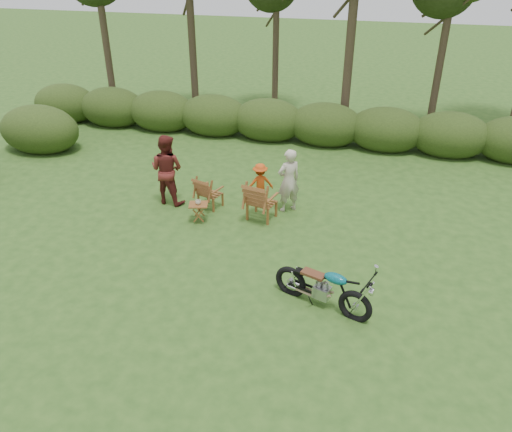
% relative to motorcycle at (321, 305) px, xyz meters
% --- Properties ---
extents(ground, '(80.00, 80.00, 0.00)m').
position_rel_motorcycle_xyz_m(ground, '(-1.14, -0.24, 0.00)').
color(ground, '#264717').
rests_on(ground, ground).
extents(tree_line, '(22.52, 11.62, 8.14)m').
position_rel_motorcycle_xyz_m(tree_line, '(-0.64, 9.50, 3.81)').
color(tree_line, '#3C2B20').
rests_on(tree_line, ground).
extents(motorcycle, '(2.03, 1.31, 1.09)m').
position_rel_motorcycle_xyz_m(motorcycle, '(0.00, 0.00, 0.00)').
color(motorcycle, '#0B8E9B').
rests_on(motorcycle, ground).
extents(lawn_chair_right, '(0.85, 0.85, 1.04)m').
position_rel_motorcycle_xyz_m(lawn_chair_right, '(-1.93, 3.03, 0.00)').
color(lawn_chair_right, brown).
rests_on(lawn_chair_right, ground).
extents(lawn_chair_left, '(0.76, 0.76, 0.88)m').
position_rel_motorcycle_xyz_m(lawn_chair_left, '(-3.37, 3.29, 0.00)').
color(lawn_chair_left, brown).
rests_on(lawn_chair_left, ground).
extents(side_table, '(0.56, 0.51, 0.48)m').
position_rel_motorcycle_xyz_m(side_table, '(-3.39, 2.47, 0.24)').
color(side_table, brown).
rests_on(side_table, ground).
extents(cup, '(0.16, 0.16, 0.11)m').
position_rel_motorcycle_xyz_m(cup, '(-3.38, 2.46, 0.54)').
color(cup, beige).
rests_on(cup, side_table).
extents(adult_a, '(0.72, 0.70, 1.67)m').
position_rel_motorcycle_xyz_m(adult_a, '(-1.38, 3.61, 0.00)').
color(adult_a, '#B8AF98').
rests_on(adult_a, ground).
extents(adult_b, '(1.00, 0.83, 1.86)m').
position_rel_motorcycle_xyz_m(adult_b, '(-4.52, 3.28, 0.00)').
color(adult_b, '#5C1E1A').
rests_on(adult_b, ground).
extents(child, '(0.81, 0.68, 1.09)m').
position_rel_motorcycle_xyz_m(child, '(-2.19, 3.89, 0.00)').
color(child, '#BC4311').
rests_on(child, ground).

